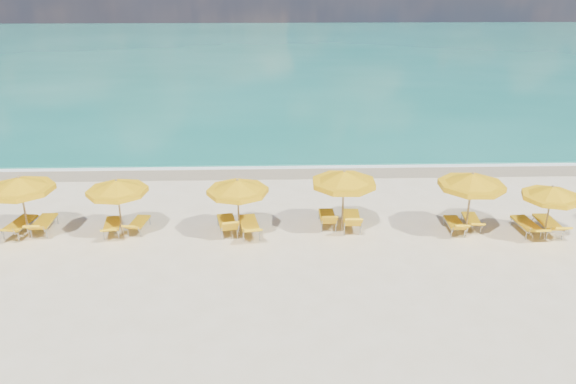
{
  "coord_description": "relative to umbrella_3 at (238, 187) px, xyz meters",
  "views": [
    {
      "loc": [
        -0.66,
        -18.77,
        9.28
      ],
      "look_at": [
        0.0,
        1.5,
        1.2
      ],
      "focal_mm": 35.0,
      "sensor_mm": 36.0,
      "label": 1
    }
  ],
  "objects": [
    {
      "name": "umbrella_5",
      "position": [
        8.51,
        -0.08,
        0.15
      ],
      "size": [
        3.14,
        3.14,
        2.47
      ],
      "rotation": [
        0.0,
        0.0,
        0.36
      ],
      "color": "#A08050",
      "rests_on": "ground"
    },
    {
      "name": "lounger_6_right",
      "position": [
        11.63,
        -0.08,
        -1.72
      ],
      "size": [
        0.7,
        1.98,
        0.78
      ],
      "rotation": [
        0.0,
        0.0,
        -0.03
      ],
      "color": "#A5A8AD",
      "rests_on": "ground"
    },
    {
      "name": "ground_plane",
      "position": [
        1.87,
        -0.13,
        -1.95
      ],
      "size": [
        120.0,
        120.0,
        0.0
      ],
      "primitive_type": "plane",
      "color": "beige"
    },
    {
      "name": "umbrella_1",
      "position": [
        -7.78,
        0.12,
        0.13
      ],
      "size": [
        2.99,
        2.99,
        2.45
      ],
      "rotation": [
        0.0,
        0.0,
        0.28
      ],
      "color": "#A08050",
      "rests_on": "ground"
    },
    {
      "name": "whitecap_near",
      "position": [
        -4.13,
        16.87,
        -1.95
      ],
      "size": [
        14.0,
        0.36,
        0.05
      ],
      "primitive_type": "cube",
      "color": "white",
      "rests_on": "ground"
    },
    {
      "name": "lounger_6_left",
      "position": [
        10.79,
        -0.1,
        -1.73
      ],
      "size": [
        0.74,
        1.95,
        0.68
      ],
      "rotation": [
        0.0,
        0.0,
        0.07
      ],
      "color": "#A5A8AD",
      "rests_on": "ground"
    },
    {
      "name": "wet_sand_band",
      "position": [
        1.87,
        7.27,
        -1.95
      ],
      "size": [
        120.0,
        2.6,
        0.01
      ],
      "primitive_type": "cube",
      "color": "tan",
      "rests_on": "ground"
    },
    {
      "name": "lounger_2_right",
      "position": [
        -3.84,
        0.57,
        -1.76
      ],
      "size": [
        0.75,
        1.69,
        0.68
      ],
      "rotation": [
        0.0,
        0.0,
        -0.13
      ],
      "color": "#A5A8AD",
      "rests_on": "ground"
    },
    {
      "name": "foam_line",
      "position": [
        1.87,
        8.07,
        -1.95
      ],
      "size": [
        120.0,
        1.2,
        0.03
      ],
      "primitive_type": "cube",
      "color": "white",
      "rests_on": "ground"
    },
    {
      "name": "lounger_1_right",
      "position": [
        -7.41,
        0.62,
        -1.72
      ],
      "size": [
        0.68,
        1.92,
        0.79
      ],
      "rotation": [
        0.0,
        0.0,
        0.02
      ],
      "color": "#A5A8AD",
      "rests_on": "ground"
    },
    {
      "name": "lounger_2_left",
      "position": [
        -4.77,
        0.39,
        -1.74
      ],
      "size": [
        0.84,
        1.87,
        0.68
      ],
      "rotation": [
        0.0,
        0.0,
        0.15
      ],
      "color": "#A5A8AD",
      "rests_on": "ground"
    },
    {
      "name": "lounger_3_left",
      "position": [
        -0.45,
        0.31,
        -1.71
      ],
      "size": [
        0.99,
        1.96,
        0.93
      ],
      "rotation": [
        0.0,
        0.0,
        0.2
      ],
      "color": "#A5A8AD",
      "rests_on": "ground"
    },
    {
      "name": "lounger_5_right",
      "position": [
        8.9,
        0.46,
        -1.76
      ],
      "size": [
        0.71,
        1.7,
        0.63
      ],
      "rotation": [
        0.0,
        0.0,
        -0.11
      ],
      "color": "#A5A8AD",
      "rests_on": "ground"
    },
    {
      "name": "lounger_4_left",
      "position": [
        3.37,
        0.79,
        -1.73
      ],
      "size": [
        0.62,
        1.74,
        0.86
      ],
      "rotation": [
        0.0,
        0.0,
        0.0
      ],
      "color": "#A5A8AD",
      "rests_on": "ground"
    },
    {
      "name": "umbrella_4",
      "position": [
        3.89,
        0.32,
        0.15
      ],
      "size": [
        3.13,
        3.13,
        2.47
      ],
      "rotation": [
        0.0,
        0.0,
        0.35
      ],
      "color": "#A08050",
      "rests_on": "ground"
    },
    {
      "name": "umbrella_6",
      "position": [
        11.26,
        -0.6,
        -0.15
      ],
      "size": [
        2.23,
        2.23,
        2.12
      ],
      "rotation": [
        0.0,
        0.0,
        0.07
      ],
      "color": "#A08050",
      "rests_on": "ground"
    },
    {
      "name": "umbrella_2",
      "position": [
        -4.37,
        0.19,
        -0.03
      ],
      "size": [
        2.72,
        2.72,
        2.26
      ],
      "rotation": [
        0.0,
        0.0,
        0.25
      ],
      "color": "#A08050",
      "rests_on": "ground"
    },
    {
      "name": "ocean",
      "position": [
        1.87,
        47.87,
        -1.95
      ],
      "size": [
        120.0,
        80.0,
        0.3
      ],
      "primitive_type": "cube",
      "color": "#136B5D",
      "rests_on": "ground"
    },
    {
      "name": "whitecap_far",
      "position": [
        9.87,
        23.87,
        -1.95
      ],
      "size": [
        18.0,
        0.3,
        0.05
      ],
      "primitive_type": "cube",
      "color": "white",
      "rests_on": "ground"
    },
    {
      "name": "umbrella_3",
      "position": [
        0.0,
        0.0,
        0.0
      ],
      "size": [
        2.51,
        2.51,
        2.29
      ],
      "rotation": [
        0.0,
        0.0,
        0.11
      ],
      "color": "#A08050",
      "rests_on": "ground"
    },
    {
      "name": "lounger_3_right",
      "position": [
        0.37,
        0.15,
        -1.71
      ],
      "size": [
        0.99,
        2.14,
        0.78
      ],
      "rotation": [
        0.0,
        0.0,
        0.17
      ],
      "color": "#A5A8AD",
      "rests_on": "ground"
    },
    {
      "name": "lounger_1_left",
      "position": [
        -8.24,
        0.46,
        -1.72
      ],
      "size": [
        0.96,
        2.09,
        0.78
      ],
      "rotation": [
        0.0,
        0.0,
        -0.16
      ],
      "color": "#A5A8AD",
      "rests_on": "ground"
    },
    {
      "name": "lounger_5_left",
      "position": [
        8.14,
        0.12,
        -1.75
      ],
      "size": [
        0.62,
        1.68,
        0.74
      ],
      "rotation": [
        0.0,
        0.0,
        -0.04
      ],
      "color": "#A5A8AD",
      "rests_on": "ground"
    },
    {
      "name": "lounger_4_right",
      "position": [
        4.26,
        0.54,
        -1.71
      ],
      "size": [
        0.79,
        2.0,
        0.94
      ],
      "rotation": [
        0.0,
        0.0,
        -0.07
      ],
      "color": "#A5A8AD",
      "rests_on": "ground"
    }
  ]
}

